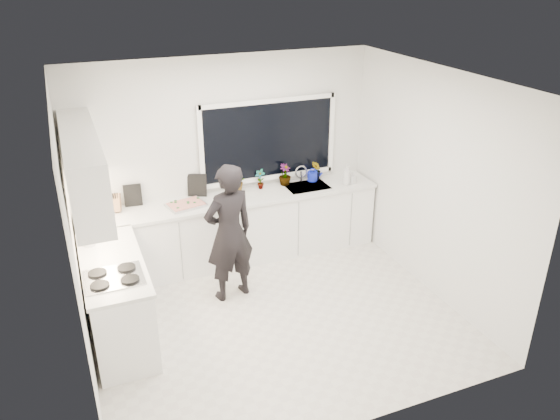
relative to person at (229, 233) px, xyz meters
name	(u,v)px	position (x,y,z in m)	size (l,w,h in m)	color
floor	(275,318)	(0.32, -0.63, -0.86)	(4.00, 3.50, 0.02)	beige
wall_back	(225,159)	(0.32, 1.13, 0.50)	(4.00, 0.02, 2.70)	white
wall_left	(72,245)	(-1.69, -0.63, 0.50)	(0.02, 3.50, 2.70)	white
wall_right	(434,184)	(2.33, -0.63, 0.50)	(0.02, 3.50, 2.70)	white
ceiling	(274,80)	(0.32, -0.63, 1.86)	(4.00, 3.50, 0.02)	white
window	(269,140)	(0.92, 1.09, 0.70)	(1.80, 0.02, 1.00)	black
base_cabinets_back	(235,230)	(0.32, 0.82, -0.41)	(3.92, 0.58, 0.88)	white
base_cabinets_left	(117,300)	(-1.35, -0.28, -0.41)	(0.58, 1.60, 0.88)	white
countertop_back	(234,199)	(0.32, 0.81, 0.05)	(3.94, 0.62, 0.04)	silver
countertop_left	(112,263)	(-1.35, -0.28, 0.05)	(0.62, 1.60, 0.04)	silver
upper_cabinets	(83,167)	(-1.47, 0.07, 1.00)	(0.34, 2.10, 0.70)	white
sink	(307,189)	(1.37, 0.82, 0.02)	(0.58, 0.42, 0.14)	silver
faucet	(301,174)	(1.37, 1.02, 0.18)	(0.03, 0.03, 0.22)	silver
stovetop	(114,277)	(-1.37, -0.63, 0.09)	(0.56, 0.48, 0.03)	black
person	(229,233)	(0.00, 0.00, 0.00)	(0.62, 0.41, 1.70)	black
pizza_tray	(186,205)	(-0.32, 0.79, 0.09)	(0.46, 0.34, 0.03)	#BCBBC0
pizza	(186,204)	(-0.32, 0.79, 0.10)	(0.42, 0.30, 0.01)	red
watering_can	(312,176)	(1.53, 0.98, 0.14)	(0.14, 0.14, 0.13)	#1321BA
paper_towel_roll	(90,207)	(-1.45, 0.92, 0.20)	(0.11, 0.11, 0.26)	silver
knife_block	(115,203)	(-1.15, 0.96, 0.18)	(0.13, 0.10, 0.22)	#A47A4C
utensil_crock	(89,239)	(-1.53, 0.17, 0.15)	(0.13, 0.13, 0.16)	silver
picture_frame_large	(133,195)	(-0.92, 1.06, 0.21)	(0.22, 0.02, 0.28)	black
picture_frame_small	(197,185)	(-0.10, 1.06, 0.22)	(0.25, 0.02, 0.30)	black
herb_plants	(263,178)	(0.79, 0.98, 0.22)	(1.39, 0.34, 0.30)	#26662D
soap_bottles	(348,175)	(1.92, 0.67, 0.20)	(0.21, 0.13, 0.29)	#D8BF66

